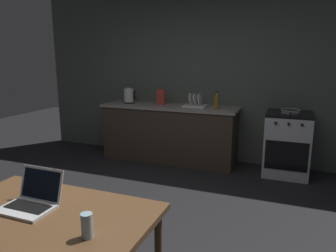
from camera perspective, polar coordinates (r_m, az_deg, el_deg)
The scene contains 12 objects.
ground_plane at distance 3.10m, azimuth -7.46°, elevation -19.75°, with size 12.00×12.00×0.00m, color black.
back_wall at distance 5.05m, azimuth 10.04°, elevation 8.67°, with size 6.40×0.10×2.66m, color #4D544E.
kitchen_counter at distance 5.07m, azimuth 0.26°, elevation -1.23°, with size 2.16×0.64×0.89m.
stove_oven at distance 4.74m, azimuth 20.69°, elevation -3.03°, with size 0.60×0.62×0.89m.
dining_table at distance 2.12m, azimuth -21.40°, elevation -16.19°, with size 1.31×0.81×0.73m.
laptop at distance 2.18m, azimuth -23.45°, elevation -12.23°, with size 0.32×0.29×0.22m.
electric_kettle at distance 5.26m, azimuth -7.03°, elevation 5.42°, with size 0.20×0.18×0.25m.
bottle at distance 4.70m, azimuth 8.77°, elevation 4.58°, with size 0.07×0.07×0.26m.
frying_pan at distance 4.62m, azimuth 21.23°, elevation 2.53°, with size 0.26×0.43×0.05m.
drinking_glass at distance 1.75m, azimuth -14.41°, elevation -16.99°, with size 0.06×0.06×0.13m.
cereal_box at distance 5.04m, azimuth -1.27°, elevation 5.24°, with size 0.13×0.05×0.24m.
dish_rack at distance 4.84m, azimuth 4.94°, elevation 4.01°, with size 0.34×0.26×0.21m.
Camera 1 is at (1.30, -2.28, 1.64)m, focal length 33.79 mm.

